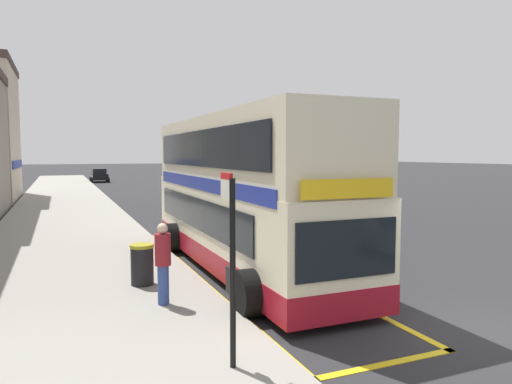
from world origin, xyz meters
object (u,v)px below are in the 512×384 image
(parked_car_maroon_across, at_px, (291,199))
(litter_bin, at_px, (142,264))
(pedestrian_waiting_near_sign, at_px, (163,260))
(double_decker_bus, at_px, (241,198))
(parked_car_black_distant, at_px, (99,175))
(bus_stop_sign, at_px, (231,256))

(parked_car_maroon_across, xyz_separation_m, litter_bin, (-10.28, -12.08, -0.16))
(pedestrian_waiting_near_sign, height_order, litter_bin, pedestrian_waiting_near_sign)
(double_decker_bus, height_order, litter_bin, double_decker_bus)
(parked_car_black_distant, bearing_deg, pedestrian_waiting_near_sign, -92.27)
(double_decker_bus, bearing_deg, pedestrian_waiting_near_sign, -135.44)
(double_decker_bus, relative_size, pedestrian_waiting_near_sign, 6.24)
(bus_stop_sign, distance_m, parked_car_maroon_across, 19.72)
(parked_car_black_distant, distance_m, litter_bin, 47.44)
(double_decker_bus, bearing_deg, parked_car_maroon_across, 56.57)
(double_decker_bus, xyz_separation_m, parked_car_maroon_across, (7.24, 10.97, -1.26))
(double_decker_bus, bearing_deg, litter_bin, -160.00)
(parked_car_maroon_across, bearing_deg, pedestrian_waiting_near_sign, 52.69)
(parked_car_maroon_across, relative_size, litter_bin, 4.20)
(parked_car_maroon_across, distance_m, parked_car_black_distant, 36.12)
(parked_car_maroon_across, bearing_deg, bus_stop_sign, 59.21)
(parked_car_maroon_across, distance_m, litter_bin, 15.87)
(double_decker_bus, height_order, bus_stop_sign, double_decker_bus)
(bus_stop_sign, xyz_separation_m, parked_car_black_distant, (2.05, 52.39, -1.03))
(parked_car_black_distant, bearing_deg, parked_car_maroon_across, -77.14)
(double_decker_bus, relative_size, parked_car_maroon_across, 2.60)
(litter_bin, bearing_deg, pedestrian_waiting_near_sign, -84.49)
(parked_car_black_distant, xyz_separation_m, litter_bin, (-2.57, -47.37, -0.16))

